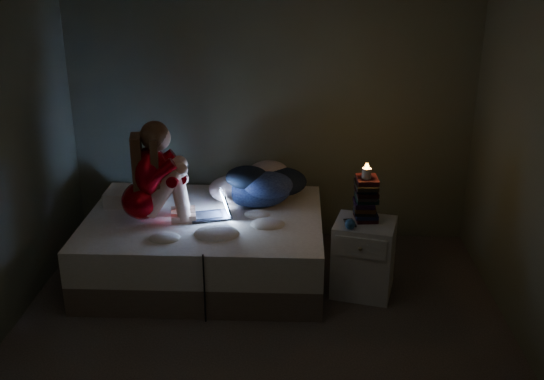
# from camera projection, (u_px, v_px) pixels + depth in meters

# --- Properties ---
(floor) EXTENTS (3.60, 3.80, 0.02)m
(floor) POSITION_uv_depth(u_px,v_px,m) (259.00, 354.00, 4.31)
(floor) COLOR #332C29
(floor) RESTS_ON ground
(wall_back) EXTENTS (3.60, 0.02, 2.60)m
(wall_back) POSITION_uv_depth(u_px,v_px,m) (271.00, 100.00, 5.62)
(wall_back) COLOR #555E4B
(wall_back) RESTS_ON ground
(wall_front) EXTENTS (3.60, 0.02, 2.60)m
(wall_front) POSITION_uv_depth(u_px,v_px,m) (220.00, 370.00, 2.06)
(wall_front) COLOR #555E4B
(wall_front) RESTS_ON ground
(bed) EXTENTS (1.91, 1.43, 0.53)m
(bed) POSITION_uv_depth(u_px,v_px,m) (205.00, 245.00, 5.26)
(bed) COLOR beige
(bed) RESTS_ON ground
(pillow) EXTENTS (0.43, 0.31, 0.13)m
(pillow) POSITION_uv_depth(u_px,v_px,m) (133.00, 196.00, 5.40)
(pillow) COLOR white
(pillow) RESTS_ON bed
(woman) EXTENTS (0.56, 0.42, 0.82)m
(woman) POSITION_uv_depth(u_px,v_px,m) (141.00, 172.00, 4.93)
(woman) COLOR #780009
(woman) RESTS_ON bed
(laptop) EXTENTS (0.37, 0.31, 0.23)m
(laptop) POSITION_uv_depth(u_px,v_px,m) (209.00, 204.00, 5.10)
(laptop) COLOR black
(laptop) RESTS_ON bed
(clothes_pile) EXTENTS (0.73, 0.65, 0.36)m
(clothes_pile) POSITION_uv_depth(u_px,v_px,m) (257.00, 183.00, 5.37)
(clothes_pile) COLOR #131949
(clothes_pile) RESTS_ON bed
(nightstand) EXTENTS (0.54, 0.50, 0.60)m
(nightstand) POSITION_uv_depth(u_px,v_px,m) (363.00, 257.00, 4.96)
(nightstand) COLOR silver
(nightstand) RESTS_ON ground
(book_stack) EXTENTS (0.19, 0.25, 0.34)m
(book_stack) POSITION_uv_depth(u_px,v_px,m) (365.00, 199.00, 4.85)
(book_stack) COLOR black
(book_stack) RESTS_ON nightstand
(candle) EXTENTS (0.07, 0.07, 0.08)m
(candle) POSITION_uv_depth(u_px,v_px,m) (367.00, 173.00, 4.77)
(candle) COLOR beige
(candle) RESTS_ON book_stack
(phone) EXTENTS (0.12, 0.16, 0.01)m
(phone) POSITION_uv_depth(u_px,v_px,m) (352.00, 224.00, 4.80)
(phone) COLOR black
(phone) RESTS_ON nightstand
(blue_orb) EXTENTS (0.08, 0.08, 0.08)m
(blue_orb) POSITION_uv_depth(u_px,v_px,m) (355.00, 226.00, 4.70)
(blue_orb) COLOR #275688
(blue_orb) RESTS_ON nightstand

